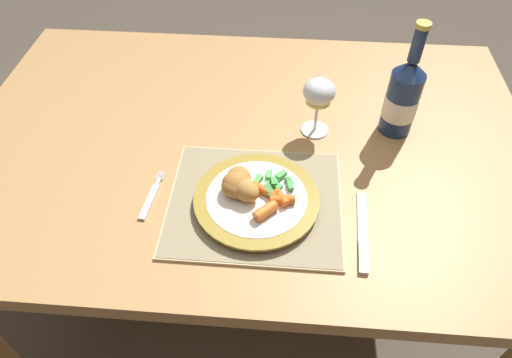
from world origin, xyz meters
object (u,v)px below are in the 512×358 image
fork (151,198)px  bottle (403,97)px  table_knife (363,238)px  wine_glass (319,94)px  dinner_plate (257,200)px  dining_table (247,165)px

fork → bottle: bearing=26.5°
table_knife → wine_glass: wine_glass is taller
dinner_plate → wine_glass: (0.12, 0.24, 0.09)m
dining_table → bottle: 0.39m
fork → table_knife: (0.42, -0.07, 0.00)m
dining_table → bottle: bearing=9.4°
dinner_plate → bottle: bottle is taller
wine_glass → bottle: (0.18, 0.02, -0.01)m
dining_table → dinner_plate: 0.23m
dining_table → dinner_plate: size_ratio=5.28×
dining_table → fork: (-0.18, -0.20, 0.09)m
fork → dinner_plate: bearing=0.2°
fork → wine_glass: bearing=35.7°
dining_table → wine_glass: bearing=13.2°
table_knife → dining_table: bearing=132.2°
dining_table → table_knife: 0.37m
table_knife → bottle: bottle is taller
wine_glass → bottle: 0.19m
fork → table_knife: table_knife is taller
dining_table → wine_glass: wine_glass is taller
fork → dining_table: bearing=48.8°
dinner_plate → bottle: 0.40m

